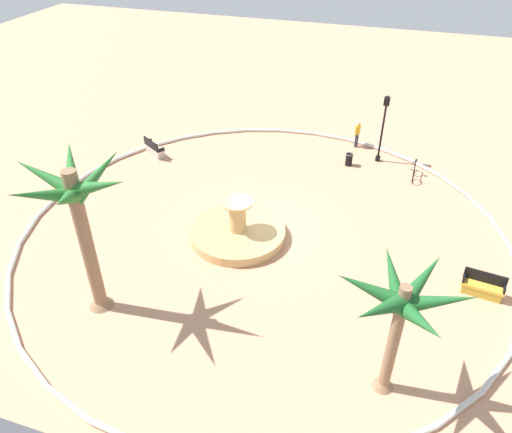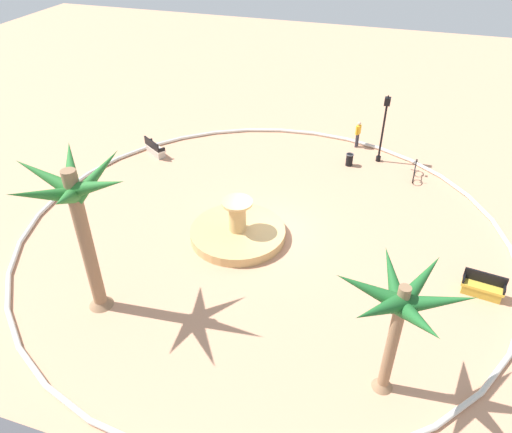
{
  "view_description": "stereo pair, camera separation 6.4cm",
  "coord_description": "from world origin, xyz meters",
  "views": [
    {
      "loc": [
        -5.24,
        17.55,
        13.74
      ],
      "look_at": [
        0.31,
        0.21,
        1.0
      ],
      "focal_mm": 34.21,
      "sensor_mm": 36.0,
      "label": 1
    },
    {
      "loc": [
        -5.3,
        17.53,
        13.74
      ],
      "look_at": [
        0.31,
        0.21,
        1.0
      ],
      "focal_mm": 34.21,
      "sensor_mm": 36.0,
      "label": 2
    }
  ],
  "objects": [
    {
      "name": "bench_west",
      "position": [
        8.49,
        -5.48,
        0.35
      ],
      "size": [
        1.61,
        1.29,
        1.0
      ],
      "color": "beige",
      "rests_on": "ground"
    },
    {
      "name": "bench_east",
      "position": [
        -9.47,
        1.28,
        0.35
      ],
      "size": [
        1.65,
        0.71,
        1.0
      ],
      "color": "gold",
      "rests_on": "ground"
    },
    {
      "name": "palm_tree_near_fountain",
      "position": [
        -6.18,
        6.82,
        3.64
      ],
      "size": [
        4.04,
        3.76,
        4.69
      ],
      "color": "#8E6B4C",
      "rests_on": "ground"
    },
    {
      "name": "plaza_curb",
      "position": [
        0.0,
        0.0,
        0.1
      ],
      "size": [
        22.43,
        22.43,
        0.2
      ],
      "primitive_type": "torus",
      "color": "silver",
      "rests_on": "ground"
    },
    {
      "name": "palm_tree_by_curb",
      "position": [
        4.67,
        6.43,
        4.55
      ],
      "size": [
        4.34,
        4.0,
        6.27
      ],
      "color": "#8E6B4C",
      "rests_on": "ground"
    },
    {
      "name": "ground_plane",
      "position": [
        0.0,
        0.0,
        0.0
      ],
      "size": [
        80.0,
        80.0,
        0.0
      ],
      "primitive_type": "plane",
      "color": "tan"
    },
    {
      "name": "person_cyclist_helmet",
      "position": [
        -2.83,
        -10.26,
        0.92
      ],
      "size": [
        0.3,
        0.5,
        1.65
      ],
      "color": "#33333D",
      "rests_on": "ground"
    },
    {
      "name": "lamppost",
      "position": [
        -4.31,
        -8.8,
        2.37
      ],
      "size": [
        0.32,
        0.32,
        4.04
      ],
      "color": "black",
      "rests_on": "ground"
    },
    {
      "name": "fountain",
      "position": [
        1.04,
        0.69,
        0.3
      ],
      "size": [
        4.39,
        4.39,
        1.98
      ],
      "color": "tan",
      "rests_on": "ground"
    },
    {
      "name": "bicycle_red_frame",
      "position": [
        -6.4,
        -7.41,
        0.38
      ],
      "size": [
        0.44,
        1.72,
        0.94
      ],
      "color": "black",
      "rests_on": "ground"
    },
    {
      "name": "trash_bin",
      "position": [
        -2.77,
        -7.75,
        0.39
      ],
      "size": [
        0.46,
        0.46,
        0.73
      ],
      "color": "black",
      "rests_on": "ground"
    }
  ]
}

